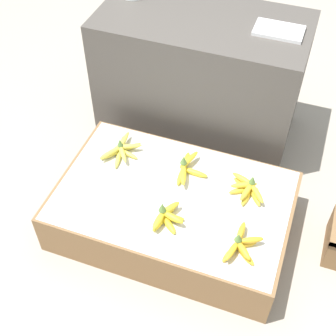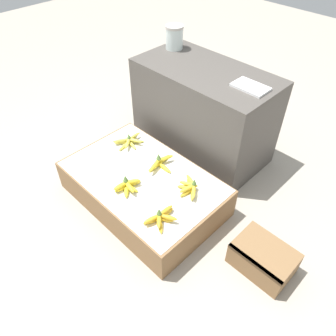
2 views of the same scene
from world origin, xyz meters
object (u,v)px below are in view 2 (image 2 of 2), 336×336
Objects in this scene: wooden_crate at (263,258)px; banana_bunch_middle_midleft at (160,163)px; banana_bunch_front_midright at (161,218)px; banana_bunch_middle_left at (129,141)px; glass_jar at (174,37)px; banana_bunch_middle_midright at (190,187)px; banana_bunch_front_midleft at (128,186)px; foam_tray_white at (251,87)px.

banana_bunch_middle_midleft is at bearing 178.91° from wooden_crate.
wooden_crate is at bearing 30.47° from banana_bunch_front_midright.
banana_bunch_middle_left is 0.95m from glass_jar.
banana_bunch_front_midright is 1.22× the size of glass_jar.
banana_bunch_middle_midright is at bearing -5.09° from banana_bunch_middle_midleft.
glass_jar is (-1.52, 0.75, 0.76)m from wooden_crate.
banana_bunch_front_midleft reaches higher than banana_bunch_middle_left.
banana_bunch_front_midleft is 1.12× the size of glass_jar.
banana_bunch_front_midleft is at bearing 174.98° from banana_bunch_front_midright.
wooden_crate is at bearing -43.76° from foam_tray_white.
banana_bunch_front_midright reaches higher than banana_bunch_middle_left.
glass_jar reaches higher than banana_bunch_front_midright.
foam_tray_white is (0.27, 0.63, 0.48)m from banana_bunch_middle_midleft.
banana_bunch_front_midright is at bearing -43.49° from banana_bunch_middle_midleft.
wooden_crate is 1.97× the size of glass_jar.
banana_bunch_middle_midleft is 1.03× the size of foam_tray_white.
banana_bunch_middle_midleft is 1.36× the size of glass_jar.
foam_tray_white is (-0.11, 0.98, 0.48)m from banana_bunch_front_midright.
glass_jar is (-0.90, 0.76, 0.57)m from banana_bunch_middle_midright.
wooden_crate is 1.76× the size of banana_bunch_front_midleft.
banana_bunch_front_midright is 0.91× the size of banana_bunch_middle_left.
banana_bunch_front_midleft is at bearing -104.94° from foam_tray_white.
banana_bunch_front_midright is (0.36, -0.03, -0.00)m from banana_bunch_front_midleft.
glass_jar is (-0.59, 1.06, 0.57)m from banana_bunch_front_midleft.
banana_bunch_front_midright is at bearing -81.73° from banana_bunch_middle_midright.
banana_bunch_middle_midright reaches higher than wooden_crate.
banana_bunch_front_midleft is at bearing -60.84° from glass_jar.
banana_bunch_middle_midleft is at bearing -112.99° from foam_tray_white.
banana_bunch_middle_left is at bearing -135.57° from foam_tray_white.
foam_tray_white is at bearing -7.13° from glass_jar.
wooden_crate is 1.45× the size of banana_bunch_middle_midleft.
banana_bunch_middle_left is (-0.38, 0.33, -0.01)m from banana_bunch_front_midleft.
glass_jar is at bearing 153.64° from wooden_crate.
wooden_crate is 1.50× the size of foam_tray_white.
banana_bunch_front_midleft is 0.84× the size of banana_bunch_middle_left.
glass_jar reaches higher than banana_bunch_front_midleft.
banana_bunch_middle_midleft is at bearing 92.34° from banana_bunch_front_midleft.
foam_tray_white reaches higher than banana_bunch_middle_left.
wooden_crate is at bearing -1.21° from banana_bunch_middle_left.
banana_bunch_middle_midright is (-0.05, 0.32, -0.00)m from banana_bunch_front_midright.
wooden_crate is 1.86m from glass_jar.
banana_bunch_middle_midright is at bearing -178.98° from wooden_crate.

